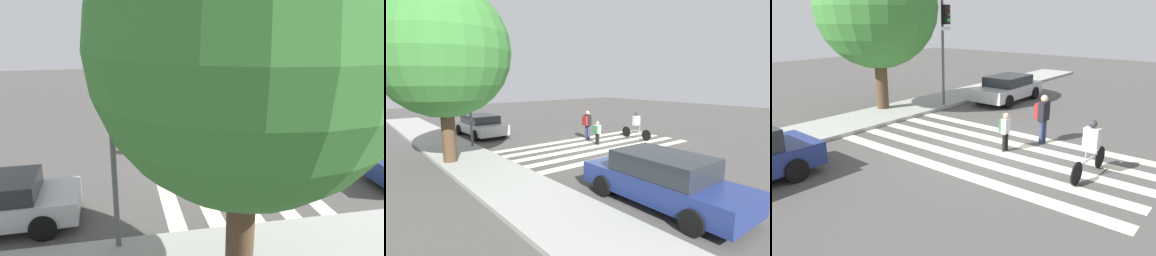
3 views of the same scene
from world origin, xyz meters
The scene contains 10 objects.
ground_plane centered at (0.00, 0.00, 0.00)m, with size 60.00×60.00×0.00m, color #4C4947.
sidewalk_curb centered at (0.00, 6.25, 0.07)m, with size 36.00×2.50×0.14m.
crosswalk_stripes centered at (0.00, 0.00, 0.00)m, with size 4.60×10.00×0.01m.
traffic_light centered at (3.54, 5.17, 3.42)m, with size 0.60×0.50×4.89m.
street_tree centered at (1.27, 7.00, 4.58)m, with size 5.27×5.27×7.23m.
pedestrian_child_with_backpack centered at (1.74, -0.84, 0.99)m, with size 0.47×0.39×1.68m.
pedestrian_adult_blue_shirt centered at (0.27, -0.29, 0.74)m, with size 0.37×0.31×1.27m.
cyclist_near_curb centered at (0.01, -3.18, 0.86)m, with size 2.20×0.41×1.60m.
car_parked_silver_sedan centered at (-6.65, 3.55, 0.75)m, with size 4.81×2.01×1.47m.
car_parked_far_curb centered at (6.64, 3.66, 0.69)m, with size 4.34×2.01×1.32m.
Camera 2 is at (-11.41, 10.41, 3.52)m, focal length 28.00 mm.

